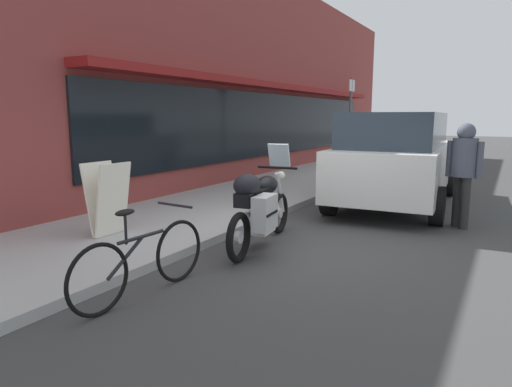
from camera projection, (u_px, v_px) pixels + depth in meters
ground_plane at (301, 242)px, 6.49m from camera, size 80.00×80.00×0.00m
storefront_building at (271, 80)px, 13.62m from camera, size 21.25×0.90×5.88m
sidewalk_curb at (344, 168)px, 15.37m from camera, size 30.00×2.82×0.12m
touring_motorcycle at (260, 206)px, 6.09m from camera, size 2.16×0.84×1.39m
parked_bicycle at (142, 261)px, 4.48m from camera, size 1.74×0.48×0.93m
parked_minivan at (397, 157)px, 9.09m from camera, size 4.94×2.30×1.86m
pedestrian_walking at (464, 163)px, 7.19m from camera, size 0.45×0.55×1.69m
sandwich_board_sign at (107, 199)px, 6.38m from camera, size 0.55×0.43×1.03m
parking_sign_pole at (350, 119)px, 12.91m from camera, size 0.44×0.07×2.74m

